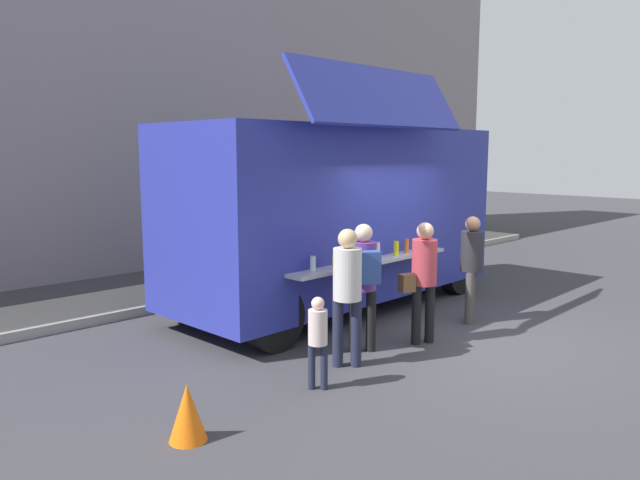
{
  "coord_description": "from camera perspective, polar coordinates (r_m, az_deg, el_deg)",
  "views": [
    {
      "loc": [
        -7.48,
        -4.62,
        2.68
      ],
      "look_at": [
        -0.87,
        2.16,
        1.3
      ],
      "focal_mm": 33.96,
      "sensor_mm": 36.0,
      "label": 1
    }
  ],
  "objects": [
    {
      "name": "curb_strip",
      "position": [
        10.68,
        -24.41,
        -6.58
      ],
      "size": [
        28.0,
        1.6,
        0.15
      ],
      "primitive_type": "cube",
      "color": "#9E998E",
      "rests_on": "ground"
    },
    {
      "name": "customer_extra_browsing",
      "position": [
        9.77,
        14.09,
        -1.81
      ],
      "size": [
        0.34,
        0.34,
        1.69
      ],
      "rotation": [
        0.0,
        0.0,
        2.02
      ],
      "color": "#494540",
      "rests_on": "ground"
    },
    {
      "name": "customer_mid_with_backpack",
      "position": [
        8.05,
        4.16,
        -3.29
      ],
      "size": [
        0.5,
        0.56,
        1.74
      ],
      "rotation": [
        0.0,
        0.0,
        0.98
      ],
      "color": "black",
      "rests_on": "ground"
    },
    {
      "name": "building_behind",
      "position": [
        14.47,
        -27.07,
        13.77
      ],
      "size": [
        32.0,
        2.4,
        8.57
      ],
      "primitive_type": "cube",
      "color": "gray",
      "rests_on": "ground"
    },
    {
      "name": "food_truck_main",
      "position": [
        10.36,
        1.72,
        2.73
      ],
      "size": [
        6.17,
        3.01,
        3.93
      ],
      "rotation": [
        0.0,
        0.0,
        0.03
      ],
      "color": "#293199",
      "rests_on": "ground"
    },
    {
      "name": "child_near_queue",
      "position": [
        6.89,
        -0.21,
        -8.89
      ],
      "size": [
        0.22,
        0.22,
        1.08
      ],
      "rotation": [
        0.0,
        0.0,
        0.71
      ],
      "color": "#1F2239",
      "rests_on": "ground"
    },
    {
      "name": "traffic_cone_orange",
      "position": [
        5.99,
        -12.38,
        -15.59
      ],
      "size": [
        0.36,
        0.36,
        0.55
      ],
      "primitive_type": "cone",
      "color": "orange",
      "rests_on": "ground"
    },
    {
      "name": "ground_plane",
      "position": [
        9.19,
        13.55,
        -8.9
      ],
      "size": [
        60.0,
        60.0,
        0.0
      ],
      "primitive_type": "plane",
      "color": "#38383D"
    },
    {
      "name": "customer_front_ordering",
      "position": [
        8.55,
        9.7,
        -3.03
      ],
      "size": [
        0.56,
        0.37,
        1.72
      ],
      "rotation": [
        0.0,
        0.0,
        1.23
      ],
      "color": "black",
      "rests_on": "ground"
    },
    {
      "name": "trash_bin",
      "position": [
        15.2,
        6.55,
        -0.06
      ],
      "size": [
        0.6,
        0.6,
        0.98
      ],
      "primitive_type": "cylinder",
      "color": "#305C38",
      "rests_on": "ground"
    },
    {
      "name": "customer_rear_waiting",
      "position": [
        7.52,
        2.59,
        -4.27
      ],
      "size": [
        0.36,
        0.36,
        1.75
      ],
      "rotation": [
        0.0,
        0.0,
        0.81
      ],
      "color": "#202238",
      "rests_on": "ground"
    }
  ]
}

